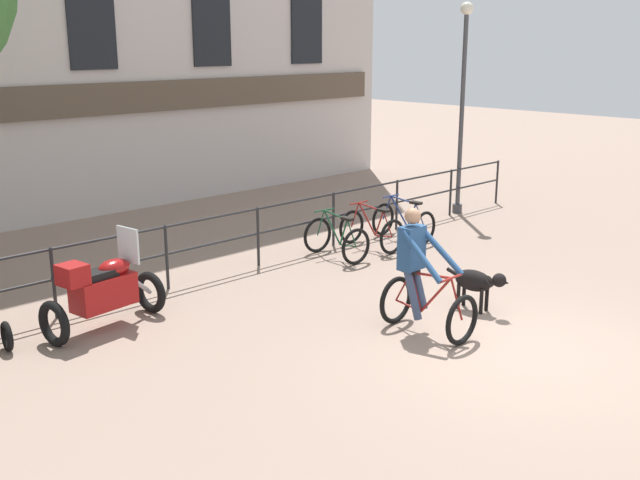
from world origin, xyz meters
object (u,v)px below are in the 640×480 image
at_px(cyclist_with_bike, 421,278).
at_px(street_lamp, 463,98).
at_px(parked_bicycle_near_lamp, 336,239).
at_px(dog, 477,282).
at_px(parked_bicycle_mid_left, 372,230).
at_px(parked_bicycle_mid_right, 404,222).
at_px(parked_motorcycle, 103,290).

bearing_deg(cyclist_with_bike, street_lamp, 30.80).
xyz_separation_m(cyclist_with_bike, parked_bicycle_near_lamp, (1.69, 3.27, -0.41)).
bearing_deg(cyclist_with_bike, dog, -5.24).
bearing_deg(dog, parked_bicycle_mid_left, 60.05).
bearing_deg(parked_bicycle_mid_right, dog, 53.47).
height_order(cyclist_with_bike, street_lamp, street_lamp).
bearing_deg(parked_motorcycle, cyclist_with_bike, -142.92).
bearing_deg(parked_bicycle_mid_right, cyclist_with_bike, 40.91).
xyz_separation_m(parked_bicycle_near_lamp, street_lamp, (4.67, 0.70, 2.25)).
bearing_deg(parked_bicycle_near_lamp, street_lamp, -167.95).
height_order(cyclist_with_bike, parked_motorcycle, cyclist_with_bike).
relative_size(dog, parked_motorcycle, 0.57).
relative_size(cyclist_with_bike, parked_motorcycle, 0.96).
relative_size(dog, street_lamp, 0.22).
relative_size(parked_bicycle_mid_left, street_lamp, 0.24).
distance_m(dog, parked_bicycle_mid_right, 4.10).
relative_size(parked_motorcycle, parked_bicycle_mid_left, 1.58).
height_order(cyclist_with_bike, dog, cyclist_with_bike).
bearing_deg(dog, street_lamp, 31.12).
distance_m(cyclist_with_bike, parked_bicycle_near_lamp, 3.70).
bearing_deg(street_lamp, parked_bicycle_mid_right, -165.88).
bearing_deg(parked_bicycle_mid_left, parked_bicycle_near_lamp, 0.56).
bearing_deg(parked_bicycle_mid_left, parked_bicycle_mid_right, -179.44).
relative_size(dog, parked_bicycle_mid_right, 0.89).
xyz_separation_m(parked_bicycle_mid_left, parked_bicycle_mid_right, (0.95, 0.00, 0.00)).
bearing_deg(parked_bicycle_mid_left, street_lamp, -168.83).
xyz_separation_m(dog, street_lamp, (5.13, 4.06, 2.16)).
height_order(parked_motorcycle, parked_bicycle_near_lamp, parked_motorcycle).
bearing_deg(dog, cyclist_with_bike, 168.73).
bearing_deg(dog, parked_motorcycle, 136.48).
xyz_separation_m(parked_motorcycle, parked_bicycle_mid_left, (5.70, 0.21, -0.20)).
height_order(dog, parked_bicycle_mid_left, parked_bicycle_mid_left).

